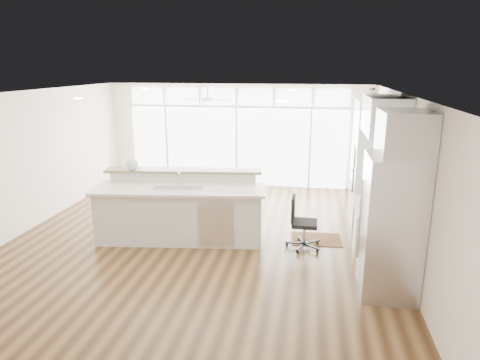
# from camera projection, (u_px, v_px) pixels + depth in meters

# --- Properties ---
(floor) EXTENTS (7.00, 8.00, 0.02)m
(floor) POSITION_uv_depth(u_px,v_px,m) (200.00, 241.00, 7.99)
(floor) COLOR #402813
(floor) RESTS_ON ground
(ceiling) EXTENTS (7.00, 8.00, 0.02)m
(ceiling) POSITION_uv_depth(u_px,v_px,m) (197.00, 93.00, 7.28)
(ceiling) COLOR white
(ceiling) RESTS_ON wall_back
(wall_back) EXTENTS (7.00, 0.04, 2.70)m
(wall_back) POSITION_uv_depth(u_px,v_px,m) (237.00, 135.00, 11.44)
(wall_back) COLOR white
(wall_back) RESTS_ON floor
(wall_front) EXTENTS (7.00, 0.04, 2.70)m
(wall_front) POSITION_uv_depth(u_px,v_px,m) (83.00, 275.00, 3.83)
(wall_front) COLOR white
(wall_front) RESTS_ON floor
(wall_left) EXTENTS (0.04, 8.00, 2.70)m
(wall_left) POSITION_uv_depth(u_px,v_px,m) (22.00, 163.00, 8.20)
(wall_left) COLOR white
(wall_left) RESTS_ON floor
(wall_right) EXTENTS (0.04, 8.00, 2.70)m
(wall_right) POSITION_uv_depth(u_px,v_px,m) (404.00, 179.00, 7.07)
(wall_right) COLOR white
(wall_right) RESTS_ON floor
(glass_wall) EXTENTS (5.80, 0.06, 2.08)m
(glass_wall) POSITION_uv_depth(u_px,v_px,m) (237.00, 147.00, 11.47)
(glass_wall) COLOR white
(glass_wall) RESTS_ON wall_back
(transom_row) EXTENTS (5.90, 0.06, 0.40)m
(transom_row) POSITION_uv_depth(u_px,v_px,m) (237.00, 96.00, 11.12)
(transom_row) COLOR white
(transom_row) RESTS_ON wall_back
(desk_window) EXTENTS (0.04, 0.85, 0.85)m
(desk_window) POSITION_uv_depth(u_px,v_px,m) (399.00, 163.00, 7.31)
(desk_window) COLOR white
(desk_window) RESTS_ON wall_right
(ceiling_fan) EXTENTS (1.16, 1.16, 0.32)m
(ceiling_fan) POSITION_uv_depth(u_px,v_px,m) (208.00, 95.00, 10.09)
(ceiling_fan) COLOR white
(ceiling_fan) RESTS_ON ceiling
(recessed_lights) EXTENTS (3.40, 3.00, 0.02)m
(recessed_lights) POSITION_uv_depth(u_px,v_px,m) (200.00, 94.00, 7.48)
(recessed_lights) COLOR silver
(recessed_lights) RESTS_ON ceiling
(oven_cabinet) EXTENTS (0.64, 1.20, 2.50)m
(oven_cabinet) POSITION_uv_depth(u_px,v_px,m) (369.00, 161.00, 8.87)
(oven_cabinet) COLOR silver
(oven_cabinet) RESTS_ON floor
(desk_nook) EXTENTS (0.72, 1.30, 0.76)m
(desk_nook) POSITION_uv_depth(u_px,v_px,m) (373.00, 226.00, 7.67)
(desk_nook) COLOR silver
(desk_nook) RESTS_ON floor
(upper_cabinets) EXTENTS (0.64, 1.30, 0.64)m
(upper_cabinets) POSITION_uv_depth(u_px,v_px,m) (385.00, 116.00, 7.15)
(upper_cabinets) COLOR silver
(upper_cabinets) RESTS_ON wall_right
(refrigerator) EXTENTS (0.76, 0.90, 2.00)m
(refrigerator) POSITION_uv_depth(u_px,v_px,m) (391.00, 226.00, 5.94)
(refrigerator) COLOR silver
(refrigerator) RESTS_ON floor
(fridge_cabinet) EXTENTS (0.64, 0.90, 0.60)m
(fridge_cabinet) POSITION_uv_depth(u_px,v_px,m) (405.00, 134.00, 5.59)
(fridge_cabinet) COLOR silver
(fridge_cabinet) RESTS_ON wall_right
(framed_photos) EXTENTS (0.06, 0.22, 0.80)m
(framed_photos) POSITION_uv_depth(u_px,v_px,m) (392.00, 163.00, 7.94)
(framed_photos) COLOR black
(framed_photos) RESTS_ON wall_right
(kitchen_island) EXTENTS (3.24, 1.55, 1.24)m
(kitchen_island) POSITION_uv_depth(u_px,v_px,m) (180.00, 208.00, 7.85)
(kitchen_island) COLOR silver
(kitchen_island) RESTS_ON floor
(rug) EXTENTS (0.96, 0.72, 0.01)m
(rug) POSITION_uv_depth(u_px,v_px,m) (316.00, 239.00, 8.02)
(rug) COLOR #372011
(rug) RESTS_ON floor
(office_chair) EXTENTS (0.49, 0.46, 0.94)m
(office_chair) POSITION_uv_depth(u_px,v_px,m) (305.00, 223.00, 7.55)
(office_chair) COLOR black
(office_chair) RESTS_ON floor
(fishbowl) EXTENTS (0.26, 0.26, 0.24)m
(fishbowl) POSITION_uv_depth(u_px,v_px,m) (132.00, 164.00, 8.09)
(fishbowl) COLOR silver
(fishbowl) RESTS_ON kitchen_island
(monitor) EXTENTS (0.11, 0.50, 0.41)m
(monitor) POSITION_uv_depth(u_px,v_px,m) (371.00, 194.00, 7.53)
(monitor) COLOR black
(monitor) RESTS_ON desk_nook
(keyboard) EXTENTS (0.16, 0.34, 0.02)m
(keyboard) POSITION_uv_depth(u_px,v_px,m) (361.00, 204.00, 7.61)
(keyboard) COLOR silver
(keyboard) RESTS_ON desk_nook
(potted_plant) EXTENTS (0.29, 0.32, 0.24)m
(potted_plant) POSITION_uv_depth(u_px,v_px,m) (375.00, 94.00, 8.51)
(potted_plant) COLOR #214F22
(potted_plant) RESTS_ON oven_cabinet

